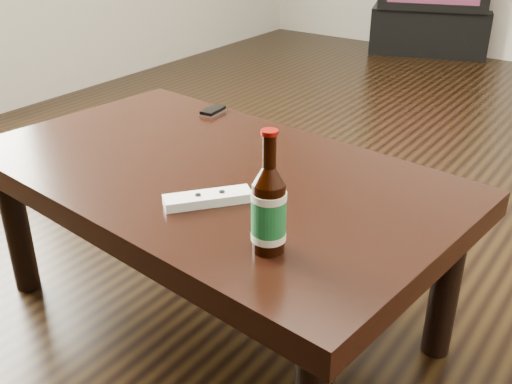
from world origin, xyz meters
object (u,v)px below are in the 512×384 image
Objects in this scene: coffee_table at (212,189)px; remote at (208,198)px; tv_stand at (429,30)px; beer_bottle at (269,210)px; phone at (213,111)px.

remote reaches higher than coffee_table.
remote is (0.81, -3.65, 0.32)m from tv_stand.
tv_stand is 0.64× the size of coffee_table.
coffee_table is 0.45m from beer_bottle.
remote is at bearing -58.21° from phone.
beer_bottle is 0.25m from remote.
coffee_table is 7.01× the size of remote.
phone is (0.43, -3.16, 0.31)m from tv_stand.
coffee_table reaches higher than tv_stand.
phone is 0.62m from remote.
phone is (-0.61, 0.58, -0.08)m from beer_bottle.
tv_stand is 3.75m from remote.
coffee_table is 5.31× the size of beer_bottle.
remote reaches higher than phone.
remote is at bearing -52.88° from coffee_table.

